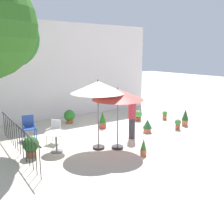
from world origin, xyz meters
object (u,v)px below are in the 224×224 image
at_px(patio_umbrella_1, 118,95).
at_px(standing_person, 132,117).
at_px(potted_plant_4, 165,115).
at_px(cafe_table_0, 56,139).
at_px(potted_plant_1, 138,115).
at_px(potted_plant_7, 31,146).
at_px(potted_plant_8, 147,126).
at_px(potted_plant_5, 70,116).
at_px(patio_umbrella_0, 98,88).
at_px(potted_plant_2, 185,117).
at_px(potted_plant_3, 103,120).
at_px(potted_plant_6, 178,124).
at_px(potted_plant_0, 144,148).
at_px(patio_chair_1, 29,126).
at_px(patio_chair_0, 55,130).

distance_m(patio_umbrella_1, standing_person, 1.69).
bearing_deg(patio_umbrella_1, potted_plant_4, 24.46).
height_order(cafe_table_0, potted_plant_1, cafe_table_0).
relative_size(potted_plant_4, potted_plant_7, 0.65).
xyz_separation_m(potted_plant_7, potted_plant_8, (5.08, -0.13, -0.08)).
distance_m(potted_plant_5, standing_person, 3.79).
distance_m(patio_umbrella_0, potted_plant_7, 3.01).
distance_m(potted_plant_2, potted_plant_3, 4.01).
distance_m(potted_plant_6, potted_plant_8, 1.53).
bearing_deg(potted_plant_0, potted_plant_3, 81.04).
distance_m(patio_umbrella_0, cafe_table_0, 2.32).
distance_m(potted_plant_1, potted_plant_3, 2.28).
xyz_separation_m(patio_chair_1, potted_plant_0, (2.73, -3.94, -0.27)).
relative_size(potted_plant_4, potted_plant_6, 0.96).
bearing_deg(patio_umbrella_0, patio_chair_0, 126.50).
bearing_deg(cafe_table_0, patio_chair_0, 72.06).
height_order(cafe_table_0, potted_plant_2, potted_plant_2).
height_order(patio_chair_0, potted_plant_2, patio_chair_0).
xyz_separation_m(potted_plant_5, potted_plant_8, (2.21, -3.34, -0.05)).
bearing_deg(potted_plant_2, potted_plant_3, 152.44).
height_order(cafe_table_0, potted_plant_0, cafe_table_0).
bearing_deg(standing_person, potted_plant_4, 23.23).
relative_size(potted_plant_1, potted_plant_6, 1.11).
distance_m(potted_plant_3, standing_person, 1.99).
distance_m(cafe_table_0, potted_plant_2, 6.46).
relative_size(patio_chair_1, potted_plant_0, 1.59).
bearing_deg(potted_plant_6, potted_plant_8, 163.41).
height_order(potted_plant_4, potted_plant_8, potted_plant_8).
height_order(cafe_table_0, potted_plant_8, cafe_table_0).
xyz_separation_m(cafe_table_0, potted_plant_1, (5.17, 1.74, -0.20)).
bearing_deg(patio_chair_0, patio_umbrella_1, -47.95).
bearing_deg(potted_plant_4, potted_plant_0, -143.21).
relative_size(cafe_table_0, potted_plant_2, 0.97).
bearing_deg(potted_plant_8, potted_plant_5, 123.53).
relative_size(potted_plant_0, potted_plant_4, 1.31).
xyz_separation_m(patio_chair_0, potted_plant_2, (6.14, -1.22, -0.09)).
distance_m(patio_chair_0, standing_person, 3.13).
xyz_separation_m(cafe_table_0, standing_person, (3.14, -0.31, 0.42)).
height_order(potted_plant_0, potted_plant_1, potted_plant_0).
xyz_separation_m(potted_plant_3, potted_plant_4, (3.59, -0.46, -0.14)).
distance_m(potted_plant_3, potted_plant_4, 3.62).
distance_m(cafe_table_0, patio_chair_0, 1.00).
relative_size(cafe_table_0, potted_plant_8, 1.36).
relative_size(patio_chair_1, potted_plant_1, 1.80).
bearing_deg(potted_plant_3, standing_person, -82.78).
bearing_deg(patio_chair_1, patio_umbrella_0, -54.18).
height_order(potted_plant_4, standing_person, standing_person).
height_order(patio_chair_0, patio_chair_1, patio_chair_1).
height_order(patio_chair_1, potted_plant_7, patio_chair_1).
bearing_deg(potted_plant_4, patio_umbrella_0, -161.86).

